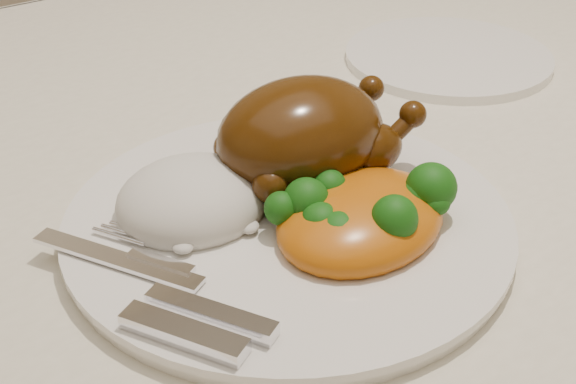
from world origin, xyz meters
TOP-DOWN VIEW (x-y plane):
  - dining_table at (0.00, 0.00)m, footprint 1.60×0.90m
  - tablecloth at (0.00, 0.00)m, footprint 1.73×1.03m
  - dinner_plate at (-0.10, -0.07)m, footprint 0.40×0.40m
  - side_plate at (0.21, 0.09)m, footprint 0.26×0.26m
  - roast_chicken at (-0.06, -0.04)m, footprint 0.16×0.11m
  - rice_mound at (-0.15, -0.03)m, footprint 0.12×0.11m
  - mac_and_cheese at (-0.06, -0.11)m, footprint 0.15×0.13m
  - cutlery at (-0.21, -0.11)m, footprint 0.08×0.18m

SIDE VIEW (x-z plane):
  - dining_table at x=0.00m, z-range 0.29..1.05m
  - tablecloth at x=0.00m, z-range 0.65..0.83m
  - side_plate at x=0.21m, z-range 0.77..0.78m
  - dinner_plate at x=-0.10m, z-range 0.77..0.78m
  - cutlery at x=-0.21m, z-range 0.78..0.79m
  - rice_mound at x=-0.15m, z-range 0.76..0.82m
  - mac_and_cheese at x=-0.06m, z-range 0.77..0.82m
  - roast_chicken at x=-0.06m, z-range 0.78..0.86m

